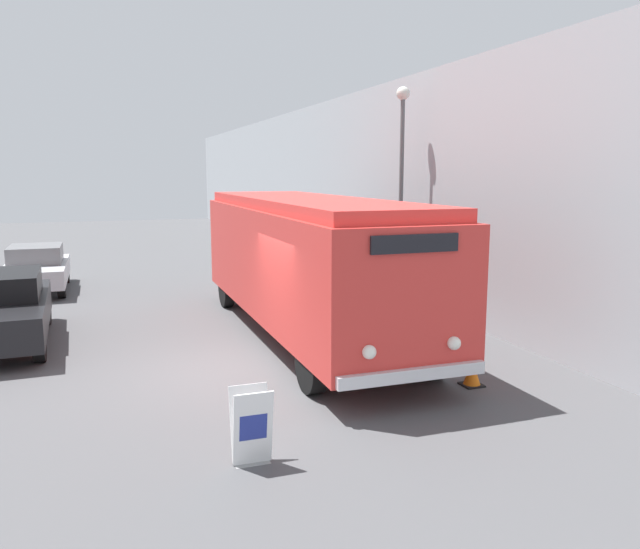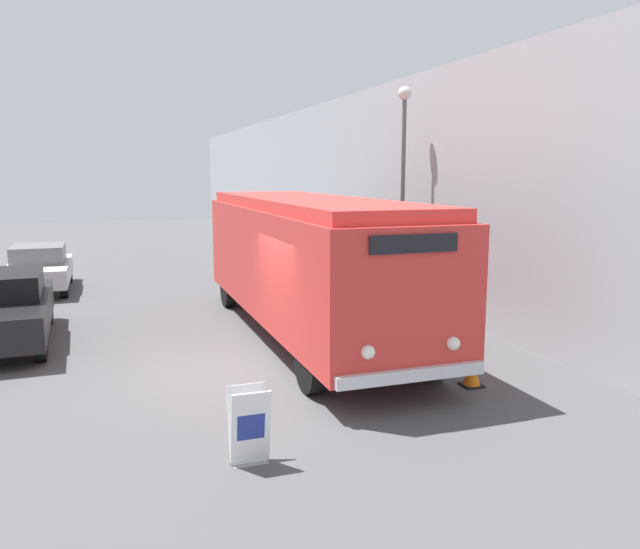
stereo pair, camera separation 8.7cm
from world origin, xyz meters
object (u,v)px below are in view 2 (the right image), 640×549
(streetlamp, at_px, (403,165))
(parked_car_near, at_px, (7,308))
(traffic_cone, at_px, (472,373))
(vintage_bus, at_px, (308,258))
(sign_board, at_px, (249,427))
(parked_car_mid, at_px, (39,268))

(streetlamp, relative_size, parked_car_near, 1.26)
(traffic_cone, bearing_deg, vintage_bus, 110.77)
(vintage_bus, height_order, sign_board, vintage_bus)
(parked_car_near, relative_size, traffic_cone, 9.72)
(parked_car_near, bearing_deg, traffic_cone, -37.23)
(vintage_bus, height_order, traffic_cone, vintage_bus)
(sign_board, height_order, parked_car_near, parked_car_near)
(parked_car_mid, bearing_deg, traffic_cone, -56.98)
(vintage_bus, relative_size, streetlamp, 1.72)
(parked_car_mid, height_order, traffic_cone, parked_car_mid)
(sign_board, distance_m, streetlamp, 10.62)
(streetlamp, bearing_deg, parked_car_near, -176.42)
(streetlamp, bearing_deg, sign_board, -127.54)
(parked_car_near, bearing_deg, sign_board, -64.98)
(parked_car_near, relative_size, parked_car_mid, 1.14)
(sign_board, xyz_separation_m, parked_car_near, (-3.74, 7.35, 0.31))
(sign_board, xyz_separation_m, streetlamp, (6.12, 7.97, 3.44))
(sign_board, height_order, parked_car_mid, parked_car_mid)
(sign_board, height_order, streetlamp, streetlamp)
(vintage_bus, xyz_separation_m, streetlamp, (3.38, 2.05, 2.11))
(vintage_bus, xyz_separation_m, sign_board, (-2.74, -5.91, -1.32))
(parked_car_near, xyz_separation_m, parked_car_mid, (0.09, 6.57, -0.06))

